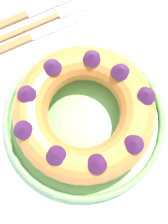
{
  "coord_description": "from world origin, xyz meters",
  "views": [
    {
      "loc": [
        0.12,
        -0.07,
        1.31
      ],
      "look_at": [
        -0.02,
        0.01,
        0.78
      ],
      "focal_mm": 50.0,
      "sensor_mm": 36.0,
      "label": 1
    }
  ],
  "objects_px": {
    "bundt_cake": "(84,112)",
    "fork": "(45,20)",
    "serving_dish": "(84,119)",
    "serving_knife": "(25,15)",
    "cake_knife": "(30,38)"
  },
  "relations": [
    {
      "from": "serving_dish",
      "to": "cake_knife",
      "type": "xyz_separation_m",
      "value": [
        -0.21,
        -0.02,
        -0.01
      ]
    },
    {
      "from": "bundt_cake",
      "to": "fork",
      "type": "relative_size",
      "value": 1.2
    },
    {
      "from": "serving_dish",
      "to": "fork",
      "type": "distance_m",
      "value": 0.24
    },
    {
      "from": "serving_dish",
      "to": "serving_knife",
      "type": "xyz_separation_m",
      "value": [
        -0.27,
        -0.01,
        -0.01
      ]
    },
    {
      "from": "bundt_cake",
      "to": "serving_knife",
      "type": "distance_m",
      "value": 0.28
    },
    {
      "from": "bundt_cake",
      "to": "fork",
      "type": "distance_m",
      "value": 0.24
    },
    {
      "from": "serving_dish",
      "to": "bundt_cake",
      "type": "xyz_separation_m",
      "value": [
        0.0,
        -0.0,
        0.05
      ]
    },
    {
      "from": "serving_knife",
      "to": "cake_knife",
      "type": "bearing_deg",
      "value": -12.44
    },
    {
      "from": "bundt_cake",
      "to": "serving_knife",
      "type": "bearing_deg",
      "value": -177.96
    },
    {
      "from": "serving_knife",
      "to": "fork",
      "type": "bearing_deg",
      "value": 47.69
    },
    {
      "from": "bundt_cake",
      "to": "fork",
      "type": "height_order",
      "value": "bundt_cake"
    },
    {
      "from": "fork",
      "to": "serving_knife",
      "type": "relative_size",
      "value": 0.88
    },
    {
      "from": "bundt_cake",
      "to": "cake_knife",
      "type": "distance_m",
      "value": 0.22
    },
    {
      "from": "bundt_cake",
      "to": "serving_knife",
      "type": "relative_size",
      "value": 1.05
    },
    {
      "from": "bundt_cake",
      "to": "serving_knife",
      "type": "height_order",
      "value": "bundt_cake"
    }
  ]
}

